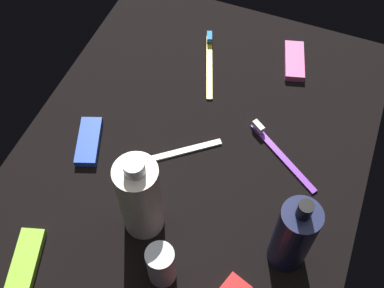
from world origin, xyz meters
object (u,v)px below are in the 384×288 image
at_px(bodywash_bottle, 140,198).
at_px(snack_bar_pink, 294,61).
at_px(deodorant_stick, 161,265).
at_px(toothbrush_white, 170,153).
at_px(snack_bar_blue, 89,141).
at_px(lotion_bottle, 293,236).
at_px(toothbrush_purple, 279,152).
at_px(toothbrush_yellow, 209,61).
at_px(snack_bar_lime, 26,260).

relative_size(bodywash_bottle, snack_bar_pink, 1.86).
distance_m(deodorant_stick, toothbrush_white, 0.23).
relative_size(bodywash_bottle, deodorant_stick, 2.15).
height_order(toothbrush_white, snack_bar_pink, toothbrush_white).
bearing_deg(snack_bar_blue, lotion_bottle, -121.11).
height_order(bodywash_bottle, toothbrush_purple, bodywash_bottle).
height_order(snack_bar_pink, snack_bar_blue, same).
xyz_separation_m(bodywash_bottle, snack_bar_pink, (0.45, -0.15, -0.08)).
distance_m(lotion_bottle, bodywash_bottle, 0.24).
bearing_deg(toothbrush_yellow, deodorant_stick, -169.03).
distance_m(deodorant_stick, toothbrush_purple, 0.32).
bearing_deg(toothbrush_white, toothbrush_yellow, 2.68).
distance_m(toothbrush_yellow, snack_bar_blue, 0.31).
relative_size(deodorant_stick, toothbrush_purple, 0.58).
distance_m(deodorant_stick, snack_bar_pink, 0.53).
bearing_deg(snack_bar_pink, toothbrush_yellow, 95.51).
bearing_deg(toothbrush_purple, toothbrush_white, 112.33).
relative_size(snack_bar_lime, snack_bar_pink, 1.00).
distance_m(bodywash_bottle, snack_bar_blue, 0.21).
bearing_deg(bodywash_bottle, snack_bar_pink, -17.89).
distance_m(toothbrush_white, snack_bar_pink, 0.35).
bearing_deg(snack_bar_lime, toothbrush_purple, -59.67).
distance_m(bodywash_bottle, snack_bar_lime, 0.22).
relative_size(lotion_bottle, snack_bar_blue, 1.77).
height_order(deodorant_stick, snack_bar_pink, deodorant_stick).
bearing_deg(snack_bar_blue, toothbrush_white, -98.47).
relative_size(lotion_bottle, bodywash_bottle, 0.95).
xyz_separation_m(lotion_bottle, toothbrush_white, (0.11, 0.25, -0.07)).
bearing_deg(snack_bar_lime, toothbrush_white, -43.48).
bearing_deg(toothbrush_yellow, toothbrush_white, -177.32).
distance_m(toothbrush_yellow, toothbrush_purple, 0.26).
bearing_deg(deodorant_stick, snack_bar_lime, 105.73).
relative_size(toothbrush_white, snack_bar_pink, 1.43).
bearing_deg(toothbrush_purple, bodywash_bottle, 140.75).
distance_m(lotion_bottle, toothbrush_white, 0.29).
bearing_deg(toothbrush_yellow, snack_bar_blue, 152.93).
distance_m(toothbrush_white, toothbrush_purple, 0.21).
bearing_deg(snack_bar_lime, snack_bar_pink, -43.56).
xyz_separation_m(deodorant_stick, snack_bar_pink, (0.53, -0.08, -0.04)).
bearing_deg(deodorant_stick, snack_bar_blue, 51.61).
bearing_deg(snack_bar_pink, toothbrush_white, 137.38).
xyz_separation_m(lotion_bottle, snack_bar_pink, (0.42, 0.10, -0.07)).
bearing_deg(toothbrush_white, snack_bar_lime, 153.36).
bearing_deg(snack_bar_blue, bodywash_bottle, -143.49).
relative_size(bodywash_bottle, toothbrush_white, 1.30).
xyz_separation_m(bodywash_bottle, toothbrush_yellow, (0.39, 0.02, -0.08)).
bearing_deg(lotion_bottle, deodorant_stick, 120.83).
height_order(lotion_bottle, toothbrush_white, lotion_bottle).
bearing_deg(deodorant_stick, snack_bar_pink, -8.58).
relative_size(bodywash_bottle, snack_bar_blue, 1.86).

